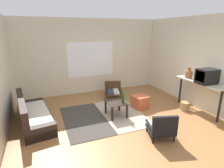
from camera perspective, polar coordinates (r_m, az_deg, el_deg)
The scene contains 14 objects.
ground_plane at distance 4.49m, azimuth 4.40°, elevation -13.96°, with size 7.80×7.80×0.00m, color olive.
far_wall_with_window at distance 6.81m, azimuth -6.84°, elevation 8.61°, with size 5.60×0.13×2.70m.
side_wall_right at distance 5.86m, azimuth 27.48°, elevation 5.59°, with size 0.12×6.60×2.70m, color beige.
area_rug at distance 5.07m, azimuth -2.58°, elevation -10.11°, with size 2.16×2.00×0.01m.
couch at distance 5.04m, azimuth -23.84°, elevation -9.09°, with size 0.92×1.95×0.72m.
coffee_table at distance 4.96m, azimuth 1.28°, elevation -6.59°, with size 0.50×0.58×0.41m.
armchair_by_window at distance 6.46m, azimuth 0.33°, elevation -1.92°, with size 0.74×0.75×0.51m.
armchair_striped_foreground at distance 4.14m, azimuth 15.45°, elevation -13.12°, with size 0.67×0.67×0.61m.
ottoman_orange at distance 5.57m, azimuth 8.83°, elevation -5.62°, with size 0.41×0.41×0.39m, color #BC5633.
console_shelf at distance 5.66m, azimuth 25.87°, elevation -0.35°, with size 0.39×1.53×0.91m.
crt_television at distance 5.45m, azimuth 27.87°, elevation 2.19°, with size 0.53×0.38×0.40m.
clay_vase at distance 5.89m, azimuth 23.08°, elevation 3.01°, with size 0.21×0.21×0.33m.
glass_bottle at distance 4.84m, azimuth 3.49°, elevation -4.43°, with size 0.07×0.07×0.32m.
wicker_basket at distance 5.83m, azimuth 22.03°, elevation -6.46°, with size 0.26×0.26×0.24m, color #9E7A4C.
Camera 1 is at (-1.74, -3.46, 2.28)m, focal length 28.94 mm.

